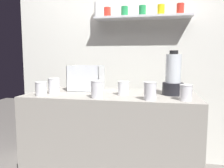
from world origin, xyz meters
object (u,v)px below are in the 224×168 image
(juice_cup_mango_middle, at_px, (97,90))
(juice_cup_orange_right, at_px, (123,89))
(juice_cup_carrot_far_right, at_px, (150,92))
(juice_cup_orange_rightmost, at_px, (186,94))
(blender_pitcher, at_px, (173,77))
(juice_cup_mango_far_left, at_px, (41,90))
(carrot_display_bin, at_px, (86,82))
(juice_cup_orange_left, at_px, (54,87))

(juice_cup_mango_middle, height_order, juice_cup_orange_right, juice_cup_mango_middle)
(juice_cup_carrot_far_right, bearing_deg, juice_cup_mango_middle, 178.70)
(juice_cup_carrot_far_right, relative_size, juice_cup_orange_rightmost, 1.14)
(juice_cup_carrot_far_right, bearing_deg, blender_pitcher, 56.39)
(juice_cup_mango_middle, distance_m, juice_cup_orange_right, 0.24)
(juice_cup_mango_far_left, distance_m, juice_cup_carrot_far_right, 0.86)
(carrot_display_bin, xyz_separation_m, juice_cup_mango_far_left, (-0.26, -0.35, -0.02))
(carrot_display_bin, height_order, juice_cup_mango_far_left, carrot_display_bin)
(blender_pitcher, bearing_deg, juice_cup_mango_middle, -156.00)
(juice_cup_mango_far_left, height_order, juice_cup_mango_middle, juice_cup_mango_middle)
(juice_cup_mango_middle, bearing_deg, blender_pitcher, 24.00)
(carrot_display_bin, relative_size, blender_pitcher, 0.83)
(juice_cup_orange_left, height_order, juice_cup_carrot_far_right, juice_cup_orange_left)
(blender_pitcher, relative_size, juice_cup_carrot_far_right, 2.75)
(carrot_display_bin, height_order, juice_cup_orange_rightmost, carrot_display_bin)
(juice_cup_mango_far_left, xyz_separation_m, juice_cup_orange_rightmost, (1.10, 0.00, 0.00))
(carrot_display_bin, distance_m, blender_pitcher, 0.78)
(juice_cup_orange_left, xyz_separation_m, juice_cup_carrot_far_right, (0.79, -0.13, -0.00))
(juice_cup_orange_right, bearing_deg, blender_pitcher, 12.84)
(juice_cup_mango_far_left, bearing_deg, juice_cup_carrot_far_right, -1.81)
(carrot_display_bin, distance_m, juice_cup_mango_far_left, 0.44)
(juice_cup_carrot_far_right, distance_m, juice_cup_orange_rightmost, 0.25)
(carrot_display_bin, bearing_deg, juice_cup_mango_middle, -61.60)
(blender_pitcher, height_order, juice_cup_orange_rightmost, blender_pitcher)
(juice_cup_mango_far_left, relative_size, juice_cup_carrot_far_right, 0.85)
(juice_cup_carrot_far_right, xyz_separation_m, juice_cup_orange_rightmost, (0.25, 0.03, -0.01))
(juice_cup_mango_middle, bearing_deg, juice_cup_carrot_far_right, -1.30)
(juice_cup_orange_right, height_order, juice_cup_orange_rightmost, juice_cup_orange_rightmost)
(juice_cup_orange_left, height_order, juice_cup_orange_rightmost, juice_cup_orange_left)
(juice_cup_orange_rightmost, bearing_deg, blender_pitcher, 107.72)
(juice_cup_mango_far_left, height_order, juice_cup_orange_left, juice_cup_orange_left)
(juice_cup_mango_far_left, xyz_separation_m, juice_cup_carrot_far_right, (0.86, -0.03, 0.01))
(blender_pitcher, distance_m, juice_cup_mango_middle, 0.63)
(juice_cup_mango_far_left, xyz_separation_m, juice_cup_mango_middle, (0.46, -0.02, 0.01))
(juice_cup_mango_far_left, bearing_deg, juice_cup_mango_middle, -2.24)
(blender_pitcher, distance_m, juice_cup_orange_right, 0.41)
(blender_pitcher, xyz_separation_m, juice_cup_carrot_far_right, (-0.17, -0.26, -0.09))
(carrot_display_bin, xyz_separation_m, juice_cup_mango_middle, (0.20, -0.37, -0.01))
(juice_cup_mango_middle, xyz_separation_m, juice_cup_orange_right, (0.18, 0.16, -0.01))
(blender_pitcher, height_order, juice_cup_carrot_far_right, blender_pitcher)
(juice_cup_orange_left, bearing_deg, blender_pitcher, 7.76)
(juice_cup_mango_far_left, height_order, juice_cup_orange_rightmost, juice_cup_orange_rightmost)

